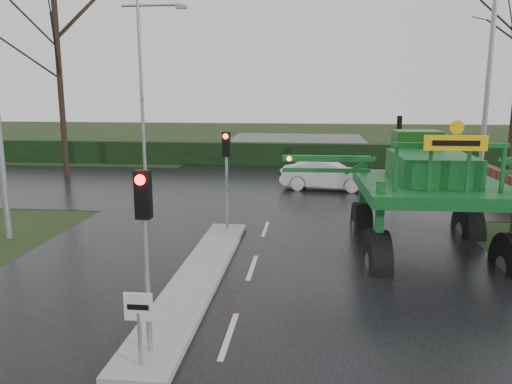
# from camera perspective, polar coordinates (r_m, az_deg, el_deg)

# --- Properties ---
(ground) EXTENTS (140.00, 140.00, 0.00)m
(ground) POSITION_cam_1_polar(r_m,az_deg,el_deg) (10.48, -3.12, -16.16)
(ground) COLOR black
(ground) RESTS_ON ground
(road_main) EXTENTS (14.00, 80.00, 0.02)m
(road_main) POSITION_cam_1_polar(r_m,az_deg,el_deg) (19.82, 1.62, -2.76)
(road_main) COLOR black
(road_main) RESTS_ON ground
(road_cross) EXTENTS (80.00, 12.00, 0.02)m
(road_cross) POSITION_cam_1_polar(r_m,az_deg,el_deg) (25.67, 2.74, 0.49)
(road_cross) COLOR black
(road_cross) RESTS_ON ground
(median_island) EXTENTS (1.20, 10.00, 0.16)m
(median_island) POSITION_cam_1_polar(r_m,az_deg,el_deg) (13.37, -6.56, -9.55)
(median_island) COLOR gray
(median_island) RESTS_ON ground
(hedge_row) EXTENTS (44.00, 0.90, 1.50)m
(hedge_row) POSITION_cam_1_polar(r_m,az_deg,el_deg) (33.45, 3.63, 4.31)
(hedge_row) COLOR black
(hedge_row) RESTS_ON ground
(brick_wall) EXTENTS (0.40, 20.00, 1.20)m
(brick_wall) POSITION_cam_1_polar(r_m,az_deg,el_deg) (27.03, 25.56, 1.22)
(brick_wall) COLOR #592D1E
(brick_wall) RESTS_ON ground
(keep_left_sign) EXTENTS (0.50, 0.07, 1.35)m
(keep_left_sign) POSITION_cam_1_polar(r_m,az_deg,el_deg) (9.01, -13.25, -13.77)
(keep_left_sign) COLOR gray
(keep_left_sign) RESTS_ON ground
(traffic_signal_near) EXTENTS (0.26, 0.33, 3.52)m
(traffic_signal_near) POSITION_cam_1_polar(r_m,az_deg,el_deg) (8.93, -12.64, -3.50)
(traffic_signal_near) COLOR gray
(traffic_signal_near) RESTS_ON ground
(traffic_signal_mid) EXTENTS (0.26, 0.33, 3.52)m
(traffic_signal_mid) POSITION_cam_1_polar(r_m,az_deg,el_deg) (17.05, -3.40, 3.76)
(traffic_signal_mid) COLOR gray
(traffic_signal_mid) RESTS_ON ground
(traffic_signal_far) EXTENTS (0.26, 0.33, 3.52)m
(traffic_signal_far) POSITION_cam_1_polar(r_m,az_deg,el_deg) (29.67, 16.01, 6.57)
(traffic_signal_far) COLOR gray
(traffic_signal_far) RESTS_ON ground
(street_light_left_near) EXTENTS (3.85, 0.30, 10.00)m
(street_light_left_near) POSITION_cam_1_polar(r_m,az_deg,el_deg) (18.07, -27.22, 13.80)
(street_light_left_near) COLOR gray
(street_light_left_near) RESTS_ON ground
(street_light_right) EXTENTS (3.85, 0.30, 10.00)m
(street_light_right) POSITION_cam_1_polar(r_m,az_deg,el_deg) (22.20, 24.41, 13.35)
(street_light_right) COLOR gray
(street_light_right) RESTS_ON ground
(street_light_left_far) EXTENTS (3.85, 0.30, 10.00)m
(street_light_left_far) POSITION_cam_1_polar(r_m,az_deg,el_deg) (30.77, -12.49, 13.24)
(street_light_left_far) COLOR gray
(street_light_left_far) RESTS_ON ground
(tree_left_far) EXTENTS (7.70, 7.70, 13.26)m
(tree_left_far) POSITION_cam_1_polar(r_m,az_deg,el_deg) (30.68, -21.73, 14.90)
(tree_left_far) COLOR black
(tree_left_far) RESTS_ON ground
(crop_sprayer) EXTENTS (9.19, 5.84, 5.14)m
(crop_sprayer) POSITION_cam_1_polar(r_m,az_deg,el_deg) (14.32, 13.98, 1.34)
(crop_sprayer) COLOR black
(crop_sprayer) RESTS_ON ground
(white_sedan) EXTENTS (4.67, 2.04, 1.49)m
(white_sedan) POSITION_cam_1_polar(r_m,az_deg,el_deg) (25.42, 8.00, 0.27)
(white_sedan) COLOR silver
(white_sedan) RESTS_ON ground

